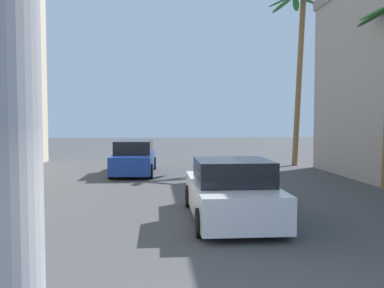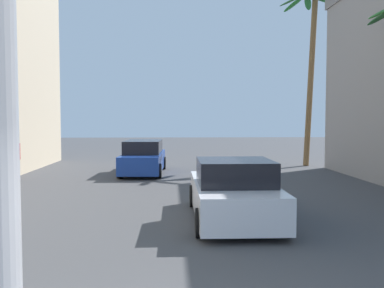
{
  "view_description": "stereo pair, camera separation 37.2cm",
  "coord_description": "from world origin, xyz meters",
  "px_view_note": "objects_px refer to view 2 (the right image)",
  "views": [
    {
      "loc": [
        -0.82,
        -3.71,
        2.55
      ],
      "look_at": [
        0.0,
        5.57,
        2.01
      ],
      "focal_mm": 40.0,
      "sensor_mm": 36.0,
      "label": 1
    },
    {
      "loc": [
        -0.45,
        -3.73,
        2.55
      ],
      "look_at": [
        0.0,
        5.57,
        2.01
      ],
      "focal_mm": 40.0,
      "sensor_mm": 36.0,
      "label": 2
    }
  ],
  "objects_px": {
    "palm_tree_far_right": "(309,54)",
    "pedestrian_far_left": "(16,156)",
    "car_far": "(143,158)",
    "car_lead": "(233,193)"
  },
  "relations": [
    {
      "from": "palm_tree_far_right",
      "to": "pedestrian_far_left",
      "type": "height_order",
      "value": "palm_tree_far_right"
    },
    {
      "from": "palm_tree_far_right",
      "to": "car_far",
      "type": "bearing_deg",
      "value": -160.42
    },
    {
      "from": "car_far",
      "to": "car_lead",
      "type": "bearing_deg",
      "value": -73.19
    },
    {
      "from": "car_lead",
      "to": "palm_tree_far_right",
      "type": "height_order",
      "value": "palm_tree_far_right"
    },
    {
      "from": "car_lead",
      "to": "pedestrian_far_left",
      "type": "distance_m",
      "value": 10.74
    },
    {
      "from": "car_lead",
      "to": "car_far",
      "type": "height_order",
      "value": "same"
    },
    {
      "from": "car_lead",
      "to": "pedestrian_far_left",
      "type": "bearing_deg",
      "value": 137.75
    },
    {
      "from": "palm_tree_far_right",
      "to": "pedestrian_far_left",
      "type": "bearing_deg",
      "value": -158.6
    },
    {
      "from": "car_far",
      "to": "pedestrian_far_left",
      "type": "bearing_deg",
      "value": -155.53
    },
    {
      "from": "car_lead",
      "to": "palm_tree_far_right",
      "type": "bearing_deg",
      "value": 64.66
    }
  ]
}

